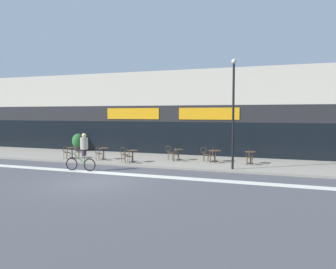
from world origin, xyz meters
TOP-DOWN VIEW (x-y plane):
  - ground_plane at (0.00, 0.00)m, footprint 120.00×120.00m
  - sidewalk_slab at (0.00, 7.25)m, footprint 40.00×5.50m
  - storefront_facade at (0.00, 11.97)m, footprint 40.00×4.06m
  - bike_lane_stripe at (0.00, 2.21)m, footprint 36.00×0.70m
  - bistro_table_0 at (-5.47, 5.76)m, footprint 0.72×0.72m
  - bistro_table_1 at (-3.13, 5.94)m, footprint 0.71×0.71m
  - bistro_table_2 at (-0.77, 5.42)m, footprint 0.66×0.66m
  - bistro_table_3 at (1.64, 7.25)m, footprint 0.61×0.61m
  - bistro_table_4 at (3.97, 7.36)m, footprint 0.79×0.79m
  - bistro_table_5 at (6.16, 7.29)m, footprint 0.67×0.67m
  - cafe_chair_0_near at (-5.47, 5.13)m, footprint 0.41×0.58m
  - cafe_chair_0_side at (-4.85, 5.75)m, footprint 0.59×0.43m
  - cafe_chair_1_near at (-3.14, 5.31)m, footprint 0.42×0.58m
  - cafe_chair_2_near at (-0.78, 4.80)m, footprint 0.42×0.58m
  - cafe_chair_2_side at (-1.40, 5.43)m, footprint 0.60×0.45m
  - cafe_chair_3_near at (1.65, 6.62)m, footprint 0.44×0.59m
  - cafe_chair_3_side at (1.01, 7.24)m, footprint 0.59×0.44m
  - cafe_chair_4_near at (3.98, 6.74)m, footprint 0.44×0.59m
  - cafe_chair_4_side at (3.34, 7.36)m, footprint 0.58×0.40m
  - cafe_chair_5_near at (6.16, 6.66)m, footprint 0.41×0.58m
  - planter_pot at (-7.62, 9.57)m, footprint 1.00×1.00m
  - lamp_post at (5.44, 4.95)m, footprint 0.26×0.26m
  - cyclist_0 at (-2.25, 2.33)m, footprint 1.79×0.53m

SIDE VIEW (x-z plane):
  - ground_plane at x=0.00m, z-range 0.00..0.00m
  - bike_lane_stripe at x=0.00m, z-range 0.00..0.01m
  - sidewalk_slab at x=0.00m, z-range 0.00..0.12m
  - bistro_table_3 at x=1.64m, z-range 0.26..0.97m
  - bistro_table_4 at x=3.97m, z-range 0.28..0.98m
  - bistro_table_0 at x=-5.47m, z-range 0.28..1.00m
  - cafe_chair_0_near at x=-5.47m, z-range 0.19..1.09m
  - cafe_chair_0_side at x=-4.85m, z-range 0.19..1.09m
  - cafe_chair_1_near at x=-3.14m, z-range 0.19..1.09m
  - cafe_chair_2_near at x=-0.78m, z-range 0.19..1.09m
  - cafe_chair_2_side at x=-1.40m, z-range 0.19..1.09m
  - cafe_chair_3_near at x=1.65m, z-range 0.19..1.09m
  - cafe_chair_3_side at x=1.01m, z-range 0.19..1.09m
  - cafe_chair_4_near at x=3.98m, z-range 0.19..1.09m
  - cafe_chair_4_side at x=3.34m, z-range 0.19..1.09m
  - cafe_chair_5_near at x=6.16m, z-range 0.19..1.09m
  - bistro_table_5 at x=6.16m, z-range 0.27..1.00m
  - bistro_table_2 at x=-0.77m, z-range 0.28..1.02m
  - bistro_table_1 at x=-3.13m, z-range 0.28..1.03m
  - planter_pot at x=-7.62m, z-range 0.15..1.55m
  - cyclist_0 at x=-2.25m, z-range 0.13..2.20m
  - storefront_facade at x=0.00m, z-range -0.02..6.27m
  - lamp_post at x=5.44m, z-range 0.53..6.44m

